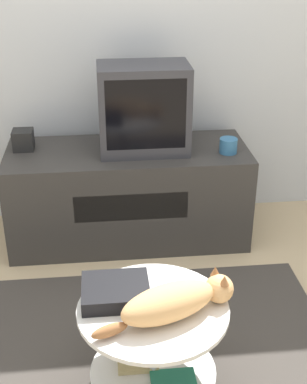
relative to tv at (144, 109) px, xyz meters
The scene contains 10 objects.
ground_plane 1.44m from the tv, 95.03° to the right, with size 12.00×12.00×0.00m, color tan.
wall_back 0.62m from the tv, 105.77° to the left, with size 8.00×0.05×2.60m.
rug 1.43m from the tv, 95.03° to the right, with size 1.75×1.54×0.02m.
tv_stand 0.54m from the tv, behind, with size 1.38×0.54×0.57m.
tv is the anchor object (origin of this frame).
speaker 0.71m from the tv, behind, with size 0.11×0.11×0.11m.
mug 0.52m from the tv, 10.35° to the right, with size 0.10×0.10×0.08m.
coffee_table 1.34m from the tv, 93.59° to the right, with size 0.57×0.57×0.42m.
dvd_box 1.23m from the tv, 100.37° to the right, with size 0.26×0.21×0.06m.
cat 1.32m from the tv, 89.99° to the right, with size 0.54×0.27×0.13m.
Camera 1 is at (-0.13, -1.63, 1.72)m, focal length 50.00 mm.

